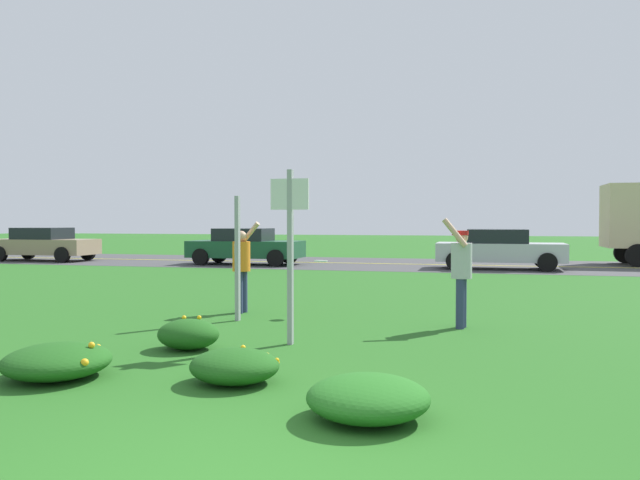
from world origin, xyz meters
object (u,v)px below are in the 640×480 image
car_tan_leftmost (44,244)px  sign_post_near_path (238,258)px  person_catcher_red_cap_gray_shirt (461,268)px  car_silver_center_right (499,249)px  frisbee_white (321,261)px  sign_post_by_roadside (290,239)px  car_dark_green_center_left (245,246)px  person_thrower_orange_shirt (242,264)px

car_tan_leftmost → sign_post_near_path: bearing=-43.1°
person_catcher_red_cap_gray_shirt → car_silver_center_right: 13.32m
frisbee_white → car_tan_leftmost: (-15.70, 12.50, -0.28)m
sign_post_by_roadside → person_catcher_red_cap_gray_shirt: size_ratio=1.38×
frisbee_white → car_silver_center_right: bearing=74.4°
car_dark_green_center_left → car_tan_leftmost: bearing=180.0°
sign_post_near_path → person_catcher_red_cap_gray_shirt: size_ratio=1.22×
car_tan_leftmost → sign_post_by_roadside: bearing=-43.8°
sign_post_near_path → sign_post_by_roadside: (1.54, -1.84, 0.41)m
person_thrower_orange_shirt → person_catcher_red_cap_gray_shirt: bearing=-9.8°
sign_post_near_path → frisbee_white: 1.61m
frisbee_white → car_tan_leftmost: bearing=141.5°
sign_post_near_path → frisbee_white: sign_post_near_path is taller
sign_post_by_roadside → person_catcher_red_cap_gray_shirt: sign_post_by_roadside is taller
frisbee_white → car_dark_green_center_left: (-6.32, 12.50, -0.28)m
car_tan_leftmost → car_silver_center_right: 19.19m
car_silver_center_right → person_catcher_red_cap_gray_shirt: bearing=-93.9°
person_thrower_orange_shirt → sign_post_near_path: bearing=-72.8°
sign_post_near_path → car_tan_leftmost: 19.75m
car_silver_center_right → car_tan_leftmost: bearing=180.0°
sign_post_by_roadside → frisbee_white: bearing=95.4°
person_thrower_orange_shirt → frisbee_white: person_thrower_orange_shirt is taller
person_catcher_red_cap_gray_shirt → frisbee_white: bearing=163.0°
car_dark_green_center_left → person_thrower_orange_shirt: bearing=-69.2°
sign_post_by_roadside → sign_post_near_path: bearing=129.9°
person_catcher_red_cap_gray_shirt → car_tan_leftmost: person_catcher_red_cap_gray_shirt is taller
sign_post_by_roadside → person_thrower_orange_shirt: sign_post_by_roadside is taller
car_tan_leftmost → car_dark_green_center_left: (9.38, 0.00, 0.00)m
person_catcher_red_cap_gray_shirt → car_dark_green_center_left: bearing=123.8°
sign_post_near_path → car_dark_green_center_left: 14.40m
frisbee_white → sign_post_by_roadside: bearing=-84.6°
person_thrower_orange_shirt → frisbee_white: (1.55, 0.08, 0.07)m
person_thrower_orange_shirt → frisbee_white: bearing=2.8°
sign_post_near_path → frisbee_white: (1.27, 0.98, -0.09)m
frisbee_white → car_tan_leftmost: size_ratio=0.06×
car_silver_center_right → frisbee_white: bearing=-105.6°
sign_post_by_roadside → frisbee_white: size_ratio=9.96×
sign_post_by_roadside → person_catcher_red_cap_gray_shirt: 3.13m
person_thrower_orange_shirt → car_silver_center_right: person_thrower_orange_shirt is taller
person_thrower_orange_shirt → sign_post_by_roadside: bearing=-56.5°
person_catcher_red_cap_gray_shirt → car_silver_center_right: bearing=86.1°
sign_post_near_path → car_dark_green_center_left: bearing=110.5°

